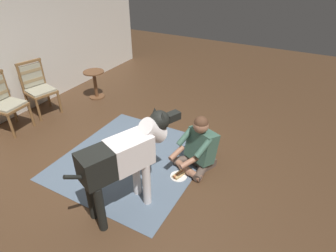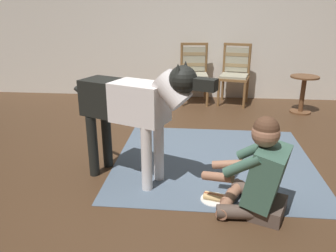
# 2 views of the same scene
# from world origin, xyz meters

# --- Properties ---
(ground_plane) EXTENTS (14.16, 14.16, 0.00)m
(ground_plane) POSITION_xyz_m (0.00, 0.00, 0.00)
(ground_plane) COLOR #48301E
(back_wall) EXTENTS (8.18, 0.10, 2.60)m
(back_wall) POSITION_xyz_m (0.00, 3.06, 1.30)
(back_wall) COLOR silver
(back_wall) RESTS_ON ground
(area_rug) EXTENTS (2.07, 1.93, 0.01)m
(area_rug) POSITION_xyz_m (0.21, 0.34, 0.00)
(area_rug) COLOR slate
(area_rug) RESTS_ON ground
(dining_chair_left_of_pair) EXTENTS (0.50, 0.50, 0.98)m
(dining_chair_left_of_pair) POSITION_xyz_m (-0.06, 2.69, 0.54)
(dining_chair_left_of_pair) COLOR brown
(dining_chair_left_of_pair) RESTS_ON ground
(dining_chair_right_of_pair) EXTENTS (0.55, 0.55, 0.98)m
(dining_chair_right_of_pair) POSITION_xyz_m (0.62, 2.69, 0.54)
(dining_chair_right_of_pair) COLOR brown
(dining_chair_right_of_pair) RESTS_ON ground
(person_sitting_on_floor) EXTENTS (0.72, 0.61, 0.81)m
(person_sitting_on_floor) POSITION_xyz_m (0.53, -0.57, 0.33)
(person_sitting_on_floor) COLOR brown
(person_sitting_on_floor) RESTS_ON ground
(large_dog) EXTENTS (1.36, 0.67, 1.15)m
(large_dog) POSITION_xyz_m (-0.53, -0.14, 0.74)
(large_dog) COLOR white
(large_dog) RESTS_ON ground
(hot_dog_on_plate) EXTENTS (0.23, 0.23, 0.06)m
(hot_dog_on_plate) POSITION_xyz_m (0.20, -0.43, 0.03)
(hot_dog_on_plate) COLOR white
(hot_dog_on_plate) RESTS_ON ground
(round_side_table) EXTENTS (0.42, 0.42, 0.57)m
(round_side_table) POSITION_xyz_m (1.61, 2.22, 0.34)
(round_side_table) COLOR brown
(round_side_table) RESTS_ON ground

